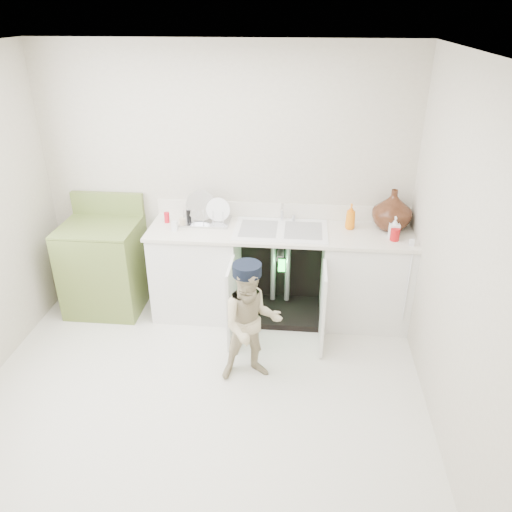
{
  "coord_description": "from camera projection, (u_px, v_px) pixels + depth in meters",
  "views": [
    {
      "loc": [
        0.73,
        -2.97,
        2.75
      ],
      "look_at": [
        0.37,
        0.7,
        0.88
      ],
      "focal_mm": 35.0,
      "sensor_mm": 36.0,
      "label": 1
    }
  ],
  "objects": [
    {
      "name": "ground",
      "position": [
        201.0,
        393.0,
        3.94
      ],
      "size": [
        3.5,
        3.5,
        0.0
      ],
      "primitive_type": "plane",
      "color": "silver",
      "rests_on": "ground"
    },
    {
      "name": "room_shell",
      "position": [
        192.0,
        251.0,
        3.38
      ],
      "size": [
        6.0,
        5.5,
        1.26
      ],
      "color": "beige",
      "rests_on": "ground"
    },
    {
      "name": "counter_run",
      "position": [
        285.0,
        270.0,
        4.75
      ],
      "size": [
        2.44,
        1.02,
        1.27
      ],
      "color": "white",
      "rests_on": "ground"
    },
    {
      "name": "avocado_stove",
      "position": [
        105.0,
        265.0,
        4.89
      ],
      "size": [
        0.72,
        0.65,
        1.11
      ],
      "color": "olive",
      "rests_on": "ground"
    },
    {
      "name": "repair_worker",
      "position": [
        251.0,
        323.0,
        3.9
      ],
      "size": [
        0.57,
        0.86,
        1.03
      ],
      "rotation": [
        0.0,
        0.0,
        0.26
      ],
      "color": "beige",
      "rests_on": "ground"
    }
  ]
}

